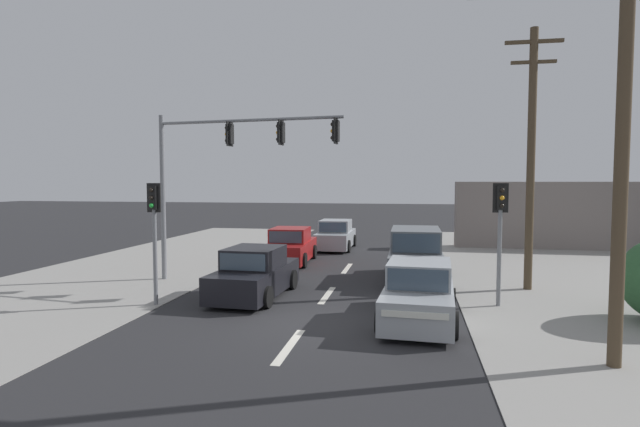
% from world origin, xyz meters
% --- Properties ---
extents(ground_plane, '(140.00, 140.00, 0.00)m').
position_xyz_m(ground_plane, '(0.00, 0.00, 0.00)').
color(ground_plane, '#28282B').
extents(lane_dash_near, '(0.20, 2.40, 0.01)m').
position_xyz_m(lane_dash_near, '(0.00, -2.00, 0.00)').
color(lane_dash_near, silver).
rests_on(lane_dash_near, ground).
extents(lane_dash_mid, '(0.20, 2.40, 0.01)m').
position_xyz_m(lane_dash_mid, '(0.00, 3.00, 0.00)').
color(lane_dash_mid, silver).
rests_on(lane_dash_mid, ground).
extents(lane_dash_far, '(0.20, 2.40, 0.01)m').
position_xyz_m(lane_dash_far, '(0.00, 8.00, 0.00)').
color(lane_dash_far, silver).
rests_on(lane_dash_far, ground).
extents(kerb_left_verge, '(8.00, 40.00, 0.02)m').
position_xyz_m(kerb_left_verge, '(-8.50, 4.00, 0.01)').
color(kerb_left_verge, gray).
rests_on(kerb_left_verge, ground).
extents(utility_pole_foreground_right, '(3.78, 0.46, 10.12)m').
position_xyz_m(utility_pole_foreground_right, '(6.37, -2.09, 5.42)').
color(utility_pole_foreground_right, '#4C3D2B').
rests_on(utility_pole_foreground_right, ground).
extents(utility_pole_midground_right, '(1.80, 0.26, 8.57)m').
position_xyz_m(utility_pole_midground_right, '(6.45, 5.00, 4.52)').
color(utility_pole_midground_right, '#4C3D2B').
rests_on(utility_pole_midground_right, ground).
extents(traffic_signal_mast, '(6.86, 1.01, 6.00)m').
position_xyz_m(traffic_signal_mast, '(-3.97, 4.21, 4.35)').
color(traffic_signal_mast, slate).
rests_on(traffic_signal_mast, ground).
extents(pedestal_signal_right_kerb, '(0.44, 0.30, 3.56)m').
position_xyz_m(pedestal_signal_right_kerb, '(5.10, 2.46, 2.42)').
color(pedestal_signal_right_kerb, slate).
rests_on(pedestal_signal_right_kerb, ground).
extents(pedestal_signal_left_kerb, '(0.44, 0.30, 3.56)m').
position_xyz_m(pedestal_signal_left_kerb, '(-4.70, 0.83, 2.42)').
color(pedestal_signal_left_kerb, slate).
rests_on(pedestal_signal_left_kerb, ground).
extents(shopfront_wall_far, '(12.00, 1.00, 3.60)m').
position_xyz_m(shopfront_wall_far, '(11.00, 16.00, 1.80)').
color(shopfront_wall_far, gray).
rests_on(shopfront_wall_far, ground).
extents(sedan_oncoming_near, '(2.08, 4.32, 1.56)m').
position_xyz_m(sedan_oncoming_near, '(2.82, 0.52, 0.70)').
color(sedan_oncoming_near, '#A3A8AD').
rests_on(sedan_oncoming_near, ground).
extents(sedan_kerbside_parked, '(2.00, 4.29, 1.56)m').
position_xyz_m(sedan_kerbside_parked, '(-2.68, 9.03, 0.70)').
color(sedan_kerbside_parked, maroon).
rests_on(sedan_kerbside_parked, ground).
extents(suv_receding_far, '(2.06, 4.54, 1.90)m').
position_xyz_m(suv_receding_far, '(2.77, 5.92, 0.88)').
color(suv_receding_far, slate).
rests_on(suv_receding_far, ground).
extents(sedan_crossing_left, '(2.04, 4.31, 1.56)m').
position_xyz_m(sedan_crossing_left, '(-2.20, 2.43, 0.70)').
color(sedan_crossing_left, black).
rests_on(sedan_crossing_left, ground).
extents(sedan_oncoming_mid, '(1.90, 4.24, 1.56)m').
position_xyz_m(sedan_oncoming_mid, '(-1.38, 13.90, 0.70)').
color(sedan_oncoming_mid, '#A3A8AD').
rests_on(sedan_oncoming_mid, ground).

